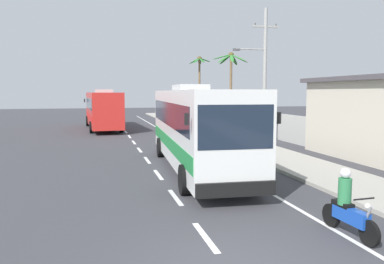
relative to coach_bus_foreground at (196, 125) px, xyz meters
The scene contains 11 objects.
sidewalk_kerb 5.31m from the coach_bus_foreground, ahead, with size 3.20×90.00×0.14m, color #A8A399.
lane_markings 5.37m from the coach_bus_foreground, 88.43° to the left, with size 3.46×71.00×0.01m.
boundary_wall 9.76m from the coach_bus_foreground, 25.81° to the left, with size 0.24×60.00×1.91m, color #B2B2AD.
coach_bus_foreground is the anchor object (origin of this frame).
coach_bus_far_lane 20.72m from the coach_bus_foreground, 100.39° to the left, with size 3.52×11.65×3.74m.
motorcycle_beside_bus 9.45m from the coach_bus_foreground, 79.82° to the left, with size 0.56×1.96×1.67m.
motorcycle_trailing 8.99m from the coach_bus_foreground, 79.96° to the right, with size 0.56×1.96×1.64m.
pedestrian_near_kerb 10.00m from the coach_bus_foreground, 53.56° to the left, with size 0.36×0.36×1.65m.
utility_pole_mid 10.32m from the coach_bus_foreground, 48.23° to the left, with size 3.19×0.24×9.02m.
palm_second 29.68m from the coach_bus_foreground, 74.61° to the left, with size 2.67×2.66×7.79m.
palm_fourth 22.37m from the coach_bus_foreground, 66.29° to the left, with size 3.61×3.37×7.48m.
Camera 1 is at (-2.47, -6.89, 3.48)m, focal length 35.93 mm.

